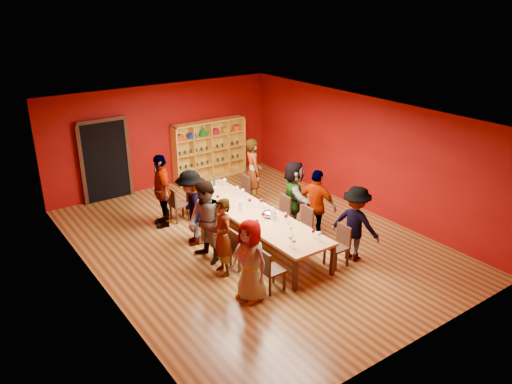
% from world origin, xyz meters
% --- Properties ---
extents(room_shell, '(7.10, 9.10, 3.04)m').
position_xyz_m(room_shell, '(0.00, 0.00, 1.50)').
color(room_shell, brown).
rests_on(room_shell, ground).
extents(tasting_table, '(1.10, 4.50, 0.75)m').
position_xyz_m(tasting_table, '(0.00, 0.00, 0.70)').
color(tasting_table, '#AF7749').
rests_on(tasting_table, ground).
extents(doorway, '(1.40, 0.17, 2.30)m').
position_xyz_m(doorway, '(-1.80, 4.43, 1.12)').
color(doorway, black).
rests_on(doorway, ground).
extents(shelving_unit, '(2.40, 0.40, 1.80)m').
position_xyz_m(shelving_unit, '(1.40, 4.32, 0.98)').
color(shelving_unit, gold).
rests_on(shelving_unit, ground).
extents(chair_person_left_0, '(0.42, 0.42, 0.89)m').
position_xyz_m(chair_person_left_0, '(-0.91, -1.88, 0.50)').
color(chair_person_left_0, black).
rests_on(chair_person_left_0, ground).
extents(person_left_0, '(0.60, 0.87, 1.62)m').
position_xyz_m(person_left_0, '(-1.34, -1.88, 0.81)').
color(person_left_0, '#C5848A').
rests_on(person_left_0, ground).
extents(chair_person_left_1, '(0.42, 0.42, 0.89)m').
position_xyz_m(chair_person_left_1, '(-0.91, -0.82, 0.50)').
color(chair_person_left_1, black).
rests_on(chair_person_left_1, ground).
extents(person_left_1, '(0.52, 0.66, 1.65)m').
position_xyz_m(person_left_1, '(-1.29, -0.82, 0.82)').
color(person_left_1, '#557CB0').
rests_on(person_left_1, ground).
extents(chair_person_left_2, '(0.42, 0.42, 0.89)m').
position_xyz_m(chair_person_left_2, '(-0.91, -0.18, 0.50)').
color(chair_person_left_2, black).
rests_on(chair_person_left_2, ground).
extents(person_left_2, '(0.55, 0.91, 1.82)m').
position_xyz_m(person_left_2, '(-1.29, -0.18, 0.91)').
color(person_left_2, silver).
rests_on(person_left_2, ground).
extents(chair_person_left_3, '(0.42, 0.42, 0.89)m').
position_xyz_m(chair_person_left_3, '(-0.91, 0.72, 0.50)').
color(chair_person_left_3, black).
rests_on(chair_person_left_3, ground).
extents(person_left_3, '(0.87, 1.23, 1.77)m').
position_xyz_m(person_left_3, '(-1.16, 0.72, 0.88)').
color(person_left_3, '#4D4D52').
rests_on(person_left_3, ground).
extents(chair_person_left_4, '(0.42, 0.42, 0.89)m').
position_xyz_m(chair_person_left_4, '(-0.91, 2.00, 0.50)').
color(chair_person_left_4, black).
rests_on(chair_person_left_4, ground).
extents(person_left_4, '(0.72, 1.16, 1.83)m').
position_xyz_m(person_left_4, '(-1.28, 2.00, 0.92)').
color(person_left_4, pink).
rests_on(person_left_4, ground).
extents(chair_person_right_0, '(0.42, 0.42, 0.89)m').
position_xyz_m(chair_person_right_0, '(0.91, -1.92, 0.50)').
color(chair_person_right_0, black).
rests_on(chair_person_right_0, ground).
extents(person_right_0, '(0.77, 1.16, 1.67)m').
position_xyz_m(person_right_0, '(1.35, -1.92, 0.83)').
color(person_right_0, '#46464A').
rests_on(person_right_0, ground).
extents(chair_person_right_1, '(0.42, 0.42, 0.89)m').
position_xyz_m(chair_person_right_1, '(0.91, -0.75, 0.50)').
color(chair_person_right_1, black).
rests_on(chair_person_right_1, ground).
extents(person_right_1, '(0.77, 1.09, 1.70)m').
position_xyz_m(person_right_1, '(1.29, -0.75, 0.85)').
color(person_right_1, beige).
rests_on(person_right_1, ground).
extents(chair_person_right_2, '(0.42, 0.42, 0.89)m').
position_xyz_m(chair_person_right_2, '(0.91, 0.06, 0.50)').
color(chair_person_right_2, black).
rests_on(chair_person_right_2, ground).
extents(person_right_2, '(1.04, 1.62, 1.70)m').
position_xyz_m(person_right_2, '(1.28, 0.06, 0.85)').
color(person_right_2, silver).
rests_on(person_right_2, ground).
extents(chair_person_right_4, '(0.42, 0.42, 0.89)m').
position_xyz_m(chair_person_right_4, '(0.91, 1.76, 0.50)').
color(chair_person_right_4, black).
rests_on(chair_person_right_4, ground).
extents(person_right_4, '(0.67, 0.79, 1.86)m').
position_xyz_m(person_right_4, '(1.27, 1.76, 0.93)').
color(person_right_4, pink).
rests_on(person_right_4, ground).
extents(wine_glass_0, '(0.09, 0.09, 0.22)m').
position_xyz_m(wine_glass_0, '(0.34, 1.71, 0.91)').
color(wine_glass_0, silver).
rests_on(wine_glass_0, tasting_table).
extents(wine_glass_1, '(0.08, 0.08, 0.20)m').
position_xyz_m(wine_glass_1, '(-0.31, -1.89, 0.90)').
color(wine_glass_1, silver).
rests_on(wine_glass_1, tasting_table).
extents(wine_glass_2, '(0.08, 0.08, 0.20)m').
position_xyz_m(wine_glass_2, '(0.32, -0.81, 0.89)').
color(wine_glass_2, silver).
rests_on(wine_glass_2, tasting_table).
extents(wine_glass_3, '(0.09, 0.09, 0.22)m').
position_xyz_m(wine_glass_3, '(0.33, 0.09, 0.91)').
color(wine_glass_3, silver).
rests_on(wine_glass_3, tasting_table).
extents(wine_glass_4, '(0.08, 0.08, 0.20)m').
position_xyz_m(wine_glass_4, '(0.14, 0.29, 0.90)').
color(wine_glass_4, silver).
rests_on(wine_glass_4, tasting_table).
extents(wine_glass_5, '(0.09, 0.09, 0.22)m').
position_xyz_m(wine_glass_5, '(-0.29, -1.76, 0.91)').
color(wine_glass_5, silver).
rests_on(wine_glass_5, tasting_table).
extents(wine_glass_6, '(0.09, 0.09, 0.22)m').
position_xyz_m(wine_glass_6, '(0.28, -1.96, 0.91)').
color(wine_glass_6, silver).
rests_on(wine_glass_6, tasting_table).
extents(wine_glass_7, '(0.08, 0.08, 0.20)m').
position_xyz_m(wine_glass_7, '(-0.30, 1.72, 0.90)').
color(wine_glass_7, silver).
rests_on(wine_glass_7, tasting_table).
extents(wine_glass_8, '(0.08, 0.08, 0.21)m').
position_xyz_m(wine_glass_8, '(0.34, 0.88, 0.90)').
color(wine_glass_8, silver).
rests_on(wine_glass_8, tasting_table).
extents(wine_glass_9, '(0.08, 0.08, 0.19)m').
position_xyz_m(wine_glass_9, '(0.02, -1.39, 0.89)').
color(wine_glass_9, silver).
rests_on(wine_glass_9, tasting_table).
extents(wine_glass_10, '(0.08, 0.08, 0.19)m').
position_xyz_m(wine_glass_10, '(-0.37, -0.73, 0.89)').
color(wine_glass_10, silver).
rests_on(wine_glass_10, tasting_table).
extents(wine_glass_11, '(0.08, 0.08, 0.19)m').
position_xyz_m(wine_glass_11, '(-0.06, -0.52, 0.89)').
color(wine_glass_11, silver).
rests_on(wine_glass_11, tasting_table).
extents(wine_glass_12, '(0.07, 0.07, 0.18)m').
position_xyz_m(wine_glass_12, '(0.30, -1.76, 0.88)').
color(wine_glass_12, silver).
rests_on(wine_glass_12, tasting_table).
extents(wine_glass_13, '(0.09, 0.09, 0.21)m').
position_xyz_m(wine_glass_13, '(0.26, -0.92, 0.90)').
color(wine_glass_13, silver).
rests_on(wine_glass_13, tasting_table).
extents(wine_glass_14, '(0.08, 0.08, 0.20)m').
position_xyz_m(wine_glass_14, '(0.27, -0.15, 0.90)').
color(wine_glass_14, silver).
rests_on(wine_glass_14, tasting_table).
extents(wine_glass_15, '(0.09, 0.09, 0.22)m').
position_xyz_m(wine_glass_15, '(0.30, 1.07, 0.91)').
color(wine_glass_15, silver).
rests_on(wine_glass_15, tasting_table).
extents(wine_glass_16, '(0.08, 0.08, 0.19)m').
position_xyz_m(wine_glass_16, '(-0.35, 0.92, 0.89)').
color(wine_glass_16, silver).
rests_on(wine_glass_16, tasting_table).
extents(wine_glass_17, '(0.09, 0.09, 0.22)m').
position_xyz_m(wine_glass_17, '(-0.13, 1.40, 0.91)').
color(wine_glass_17, silver).
rests_on(wine_glass_17, tasting_table).
extents(spittoon_bowl, '(0.31, 0.31, 0.17)m').
position_xyz_m(spittoon_bowl, '(0.17, -0.44, 0.82)').
color(spittoon_bowl, silver).
rests_on(spittoon_bowl, tasting_table).
extents(carafe_a, '(0.13, 0.13, 0.26)m').
position_xyz_m(carafe_a, '(-0.17, 0.20, 0.87)').
color(carafe_a, silver).
rests_on(carafe_a, tasting_table).
extents(carafe_b, '(0.13, 0.13, 0.28)m').
position_xyz_m(carafe_b, '(0.15, -0.59, 0.88)').
color(carafe_b, silver).
rests_on(carafe_b, tasting_table).
extents(wine_bottle, '(0.08, 0.08, 0.28)m').
position_xyz_m(wine_bottle, '(0.13, 1.88, 0.86)').
color(wine_bottle, '#13361A').
rests_on(wine_bottle, tasting_table).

